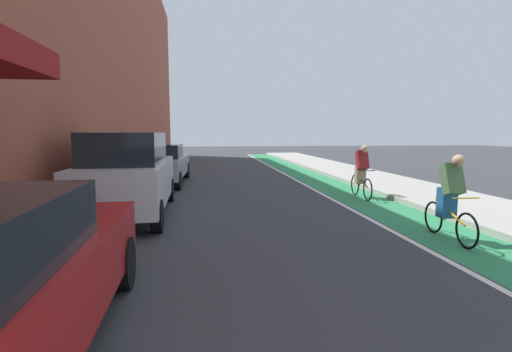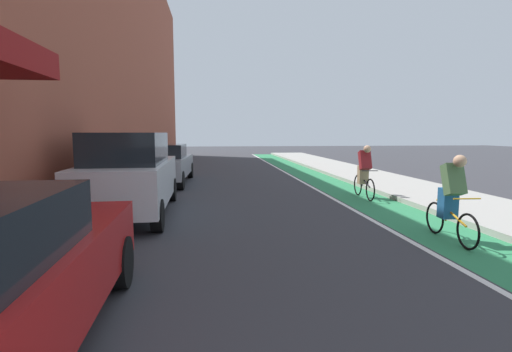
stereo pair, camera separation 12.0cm
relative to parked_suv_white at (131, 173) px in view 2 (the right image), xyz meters
name	(u,v)px [view 2 (the right image)]	position (x,y,z in m)	size (l,w,h in m)	color
ground_plane	(245,188)	(3.09, 4.15, -1.02)	(83.24, 83.24, 0.00)	#38383D
bike_lane_paint	(320,180)	(6.43, 6.15, -1.02)	(1.60, 37.84, 0.00)	#2D8451
lane_divider_stripe	(299,180)	(5.53, 6.15, -1.01)	(0.12, 37.84, 0.00)	white
sidewalk_right	(371,177)	(8.68, 6.15, -0.95)	(2.89, 37.84, 0.14)	#A8A59E
building_facade_left	(83,28)	(-2.85, 6.13, 4.88)	(4.15, 37.84, 11.80)	#9E4C38
parked_suv_white	(131,173)	(0.00, 0.00, 0.00)	(1.92, 4.63, 1.98)	silver
parked_sedan_silver	(163,163)	(0.00, 5.72, -0.23)	(2.12, 4.75, 1.53)	#9EA0A8
cyclist_mid	(451,198)	(6.26, -2.89, -0.21)	(0.48, 1.68, 1.59)	black
cyclist_trailing	(364,170)	(6.49, 1.68, -0.17)	(0.48, 1.71, 1.61)	black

